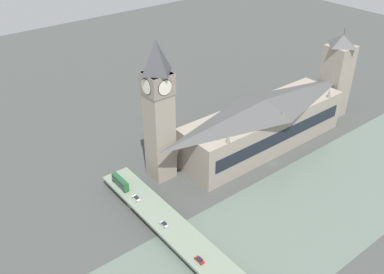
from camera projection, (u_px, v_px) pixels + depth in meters
The scene contains 10 objects.
ground_plane at pixel (273, 164), 224.14m from camera, with size 600.00×600.00×0.00m, color #424442.
river_water at pixel (329, 198), 200.57m from camera, with size 58.37×360.00×0.30m, color slate.
parliament_hall at pixel (264, 123), 231.58m from camera, with size 26.76×100.14×28.94m.
clock_tower at pixel (159, 109), 195.92m from camera, with size 12.33×12.33×70.62m.
victoria_tower at pixel (336, 76), 257.99m from camera, with size 14.28×14.28×55.08m.
road_bridge at pixel (213, 266), 160.70m from camera, with size 148.73×13.52×4.79m.
double_decker_bus_mid at pixel (120, 182), 199.03m from camera, with size 11.94×2.54×4.63m.
car_northbound_mid at pixel (199, 260), 161.24m from camera, with size 4.25×1.84×1.43m.
car_northbound_tail at pixel (164, 224), 177.68m from camera, with size 4.00×1.85×1.41m.
car_southbound_tail at pixel (136, 198), 191.88m from camera, with size 4.50×1.92×1.39m.
Camera 1 is at (-117.43, 147.04, 129.81)m, focal length 40.00 mm.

